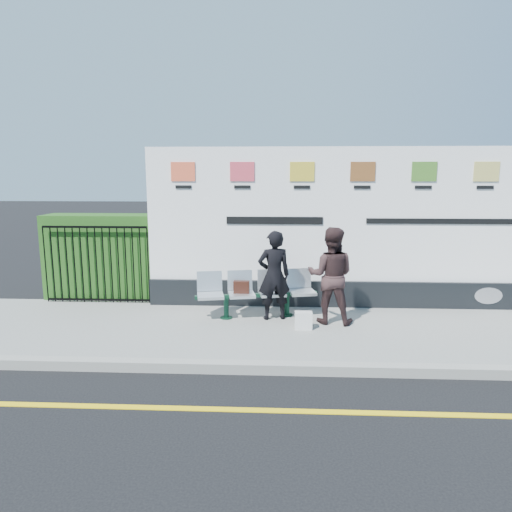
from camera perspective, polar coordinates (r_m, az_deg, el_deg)
The scene contains 12 objects.
ground at distance 5.51m, azimuth 13.99°, elevation -18.54°, with size 80.00×80.00×0.00m, color black.
pavement at distance 7.74m, azimuth 10.42°, elevation -9.30°, with size 14.00×3.00×0.12m, color gray.
kerb at distance 6.36m, azimuth 12.25°, elevation -13.70°, with size 14.00×0.18×0.14m, color gray.
yellow_line at distance 5.51m, azimuth 13.99°, elevation -18.50°, with size 14.00×0.10×0.01m, color yellow.
billboard at distance 8.80m, azimuth 12.78°, elevation 2.09°, with size 8.00×0.30×3.00m.
hedge at distance 9.84m, azimuth -18.37°, elevation -0.00°, with size 2.35×0.70×1.70m, color #245319.
railing at distance 9.44m, azimuth -19.31°, elevation -0.96°, with size 2.05×0.06×1.54m, color black, non-canonical shape.
bench at distance 8.13m, azimuth 0.10°, elevation -6.09°, with size 2.08×0.55×0.45m, color silver, non-canonical shape.
woman_left at distance 7.89m, azimuth 2.26°, elevation -2.43°, with size 0.57×0.37×1.56m, color black.
woman_right at distance 7.79m, azimuth 9.33°, elevation -2.41°, with size 0.80×0.62×1.64m, color #342222.
handbag_brown at distance 8.01m, azimuth -1.83°, elevation -3.90°, with size 0.27×0.12×0.21m, color black.
carrier_bag_white at distance 7.58m, azimuth 5.94°, elevation -8.01°, with size 0.28×0.17×0.28m, color silver.
Camera 1 is at (-1.04, -4.73, 2.62)m, focal length 32.00 mm.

